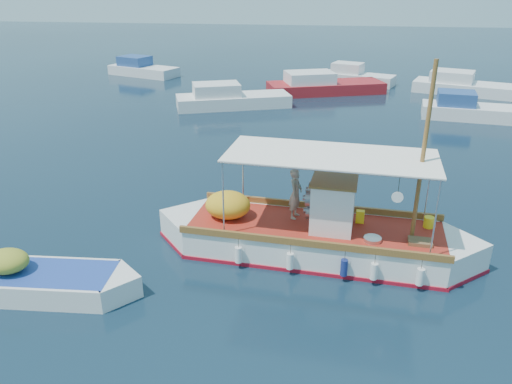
# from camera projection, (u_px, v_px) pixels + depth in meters

# --- Properties ---
(ground) EXTENTS (160.00, 160.00, 0.00)m
(ground) POSITION_uv_depth(u_px,v_px,m) (292.00, 241.00, 16.35)
(ground) COLOR black
(ground) RESTS_ON ground
(fishing_caique) EXTENTS (10.23, 3.48, 6.26)m
(fishing_caique) POSITION_uv_depth(u_px,v_px,m) (312.00, 237.00, 15.50)
(fishing_caique) COLOR white
(fishing_caique) RESTS_ON ground
(dinghy) EXTENTS (5.89, 1.94, 1.44)m
(dinghy) POSITION_uv_depth(u_px,v_px,m) (35.00, 283.00, 13.61)
(dinghy) COLOR white
(dinghy) RESTS_ON ground
(bg_boat_nw) EXTENTS (7.81, 4.82, 1.80)m
(bg_boat_nw) POSITION_uv_depth(u_px,v_px,m) (230.00, 100.00, 33.03)
(bg_boat_nw) COLOR silver
(bg_boat_nw) RESTS_ON ground
(bg_boat_n) EXTENTS (8.94, 5.49, 1.80)m
(bg_boat_n) POSITION_uv_depth(u_px,v_px,m) (322.00, 87.00, 37.00)
(bg_boat_n) COLOR maroon
(bg_boat_n) RESTS_ON ground
(bg_boat_ne) EXTENTS (5.67, 2.93, 1.80)m
(bg_boat_ne) POSITION_uv_depth(u_px,v_px,m) (466.00, 110.00, 30.42)
(bg_boat_ne) COLOR silver
(bg_boat_ne) RESTS_ON ground
(bg_boat_e) EXTENTS (7.86, 4.85, 1.80)m
(bg_boat_e) POSITION_uv_depth(u_px,v_px,m) (463.00, 87.00, 36.90)
(bg_boat_e) COLOR silver
(bg_boat_e) RESTS_ON ground
(bg_boat_far_w) EXTENTS (6.67, 4.35, 1.80)m
(bg_boat_far_w) POSITION_uv_depth(u_px,v_px,m) (142.00, 70.00, 43.73)
(bg_boat_far_w) COLOR silver
(bg_boat_far_w) RESTS_ON ground
(bg_boat_far_n) EXTENTS (6.14, 3.89, 1.80)m
(bg_boat_far_n) POSITION_uv_depth(u_px,v_px,m) (355.00, 77.00, 40.35)
(bg_boat_far_n) COLOR silver
(bg_boat_far_n) RESTS_ON ground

